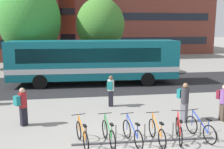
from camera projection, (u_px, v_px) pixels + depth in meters
The scene contains 17 objects.
ground at pixel (130, 149), 8.77m from camera, with size 200.00×200.00×0.00m, color gray.
bus_lane_asphalt at pixel (98, 84), 18.97m from camera, with size 80.00×7.20×0.01m, color #232326.
city_bus at pixel (95, 60), 18.61m from camera, with size 12.11×3.03×3.20m.
bike_rack at pixel (145, 140), 9.29m from camera, with size 5.27×0.30×0.70m.
parked_bicycle_orange_0 at pixel (82, 135), 8.99m from camera, with size 0.56×1.70×0.99m.
parked_bicycle_green_1 at pixel (108, 134), 9.10m from camera, with size 0.52×1.71×0.99m.
parked_bicycle_blue_2 at pixel (132, 133), 9.12m from camera, with size 0.54×1.70×0.99m.
parked_bicycle_orange_3 at pixel (157, 132), 9.21m from camera, with size 0.52×1.72×0.99m.
parked_bicycle_red_4 at pixel (179, 130), 9.40m from camera, with size 0.65×1.67×0.99m.
parked_bicycle_blue_5 at pixel (200, 129), 9.55m from camera, with size 0.55×1.70×0.99m.
commuter_teal_pack_0 at pixel (22, 104), 10.71m from camera, with size 0.60×0.57×1.64m.
commuter_teal_pack_1 at pixel (184, 100), 11.17m from camera, with size 0.50×0.60×1.76m.
commuter_maroon_pack_3 at pixel (223, 100), 11.33m from camera, with size 0.39×0.56×1.64m.
commuter_teal_pack_4 at pixel (111, 89), 13.37m from camera, with size 0.47×0.59×1.65m.
street_tree_0 at pixel (100, 25), 22.45m from camera, with size 4.24×4.24×6.73m.
street_tree_1 at pixel (30, 20), 21.23m from camera, with size 5.11×5.11×7.83m.
building_centre_block at pixel (88, 4), 47.31m from camera, with size 19.87×10.14×16.96m.
Camera 1 is at (-1.86, -7.98, 4.10)m, focal length 40.97 mm.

